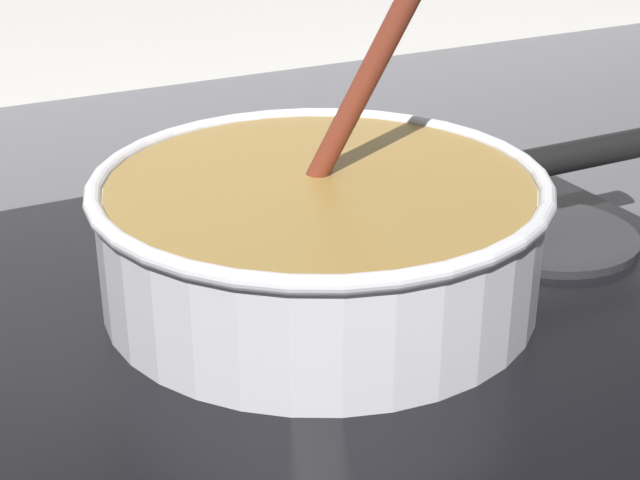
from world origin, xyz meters
The scene contains 4 objects.
hob_plate centered at (0.12, 0.21, 0.01)m, with size 0.56×0.48×0.01m, color black.
burner_ring centered at (0.12, 0.21, 0.02)m, with size 0.21×0.21×0.01m, color #592D0C.
spare_burner centered at (0.31, 0.21, 0.01)m, with size 0.13×0.13×0.01m, color #262628.
cooking_pan centered at (0.12, 0.21, 0.06)m, with size 0.43×0.29×0.32m.
Camera 1 is at (-0.14, -0.29, 0.31)m, focal length 54.85 mm.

